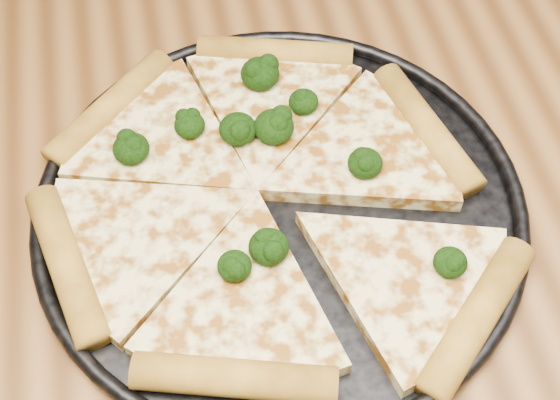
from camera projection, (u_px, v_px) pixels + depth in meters
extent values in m
cube|color=brown|center=(238.00, 191.00, 0.62)|extent=(1.20, 0.90, 0.04)
cube|color=brown|center=(550.00, 76.00, 1.20)|extent=(0.06, 0.06, 0.71)
cylinder|color=black|center=(280.00, 210.00, 0.58)|extent=(0.35, 0.35, 0.01)
torus|color=black|center=(280.00, 205.00, 0.57)|extent=(0.36, 0.36, 0.01)
cylinder|color=gold|center=(427.00, 128.00, 0.61)|extent=(0.05, 0.13, 0.03)
cylinder|color=gold|center=(275.00, 53.00, 0.65)|extent=(0.13, 0.06, 0.03)
cylinder|color=gold|center=(111.00, 108.00, 0.62)|extent=(0.11, 0.11, 0.03)
cylinder|color=gold|center=(67.00, 264.00, 0.53)|extent=(0.05, 0.13, 0.03)
cylinder|color=gold|center=(235.00, 378.00, 0.49)|extent=(0.13, 0.06, 0.03)
cylinder|color=gold|center=(477.00, 317.00, 0.51)|extent=(0.11, 0.11, 0.03)
ellipsoid|color=black|center=(304.00, 102.00, 0.61)|extent=(0.02, 0.02, 0.02)
ellipsoid|color=black|center=(190.00, 125.00, 0.59)|extent=(0.02, 0.02, 0.02)
ellipsoid|color=black|center=(450.00, 262.00, 0.52)|extent=(0.02, 0.02, 0.02)
ellipsoid|color=black|center=(274.00, 127.00, 0.59)|extent=(0.03, 0.03, 0.02)
ellipsoid|color=black|center=(131.00, 149.00, 0.58)|extent=(0.03, 0.03, 0.02)
ellipsoid|color=black|center=(234.00, 266.00, 0.52)|extent=(0.02, 0.02, 0.02)
ellipsoid|color=black|center=(269.00, 247.00, 0.53)|extent=(0.03, 0.03, 0.02)
ellipsoid|color=black|center=(365.00, 163.00, 0.57)|extent=(0.03, 0.03, 0.02)
ellipsoid|color=black|center=(238.00, 129.00, 0.59)|extent=(0.03, 0.03, 0.02)
ellipsoid|color=black|center=(260.00, 74.00, 0.62)|extent=(0.03, 0.03, 0.02)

